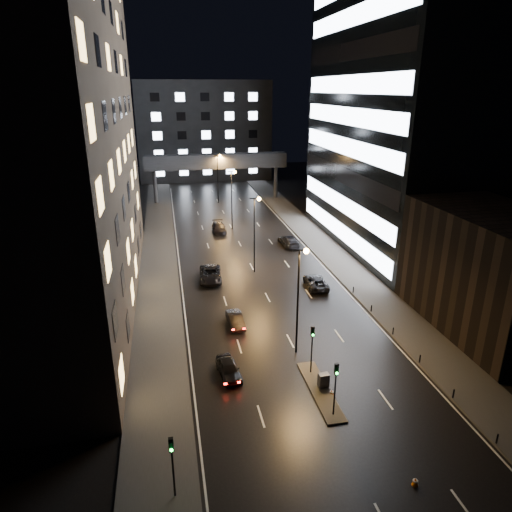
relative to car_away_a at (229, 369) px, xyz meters
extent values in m
plane|color=black|center=(6.63, 34.44, -0.69)|extent=(160.00, 160.00, 0.00)
cube|color=#383533|center=(-5.87, 29.44, -0.62)|extent=(5.00, 110.00, 0.15)
cube|color=#383533|center=(19.13, 29.44, -0.62)|extent=(5.00, 110.00, 0.15)
cube|color=#2D2319|center=(-15.87, 18.44, 19.31)|extent=(15.00, 48.00, 40.00)
cube|color=black|center=(26.63, 3.44, 5.31)|extent=(10.00, 18.00, 12.00)
cube|color=black|center=(31.63, 30.44, 21.81)|extent=(20.00, 36.00, 45.00)
cube|color=#333335|center=(6.63, 92.44, 11.81)|extent=(34.00, 14.00, 25.00)
cube|color=#333335|center=(6.63, 64.44, 7.81)|extent=(30.00, 3.00, 3.00)
cylinder|color=#333335|center=(-6.37, 64.44, 2.81)|extent=(0.80, 0.80, 7.00)
cylinder|color=#333335|center=(19.63, 64.44, 2.81)|extent=(0.80, 0.80, 7.00)
cube|color=#383533|center=(6.93, -3.56, -0.62)|extent=(1.60, 8.00, 0.15)
cylinder|color=black|center=(6.93, -1.06, 1.21)|extent=(0.12, 0.12, 3.50)
cube|color=black|center=(6.93, -1.06, 3.41)|extent=(0.28, 0.22, 0.90)
sphere|color=#0CFF33|center=(6.93, -1.20, 3.13)|extent=(0.18, 0.18, 0.18)
cylinder|color=black|center=(6.93, -6.56, 1.21)|extent=(0.12, 0.12, 3.50)
cube|color=black|center=(6.93, -6.56, 3.41)|extent=(0.28, 0.22, 0.90)
sphere|color=#0CFF33|center=(6.93, -6.70, 3.13)|extent=(0.18, 0.18, 0.18)
cylinder|color=black|center=(-4.87, -11.56, 1.06)|extent=(0.12, 0.12, 3.50)
cube|color=black|center=(-4.87, -11.56, 3.26)|extent=(0.28, 0.22, 0.90)
sphere|color=#0CFF33|center=(-4.87, -11.70, 2.98)|extent=(0.18, 0.18, 0.18)
cylinder|color=black|center=(16.83, -11.56, -0.24)|extent=(0.12, 0.12, 0.90)
cylinder|color=black|center=(16.83, -6.56, -0.24)|extent=(0.12, 0.12, 0.90)
cylinder|color=black|center=(16.83, -1.56, -0.24)|extent=(0.12, 0.12, 0.90)
cylinder|color=black|center=(16.83, 3.44, -0.24)|extent=(0.12, 0.12, 0.90)
cylinder|color=black|center=(16.83, 8.44, -0.24)|extent=(0.12, 0.12, 0.90)
cylinder|color=black|center=(16.83, 13.44, -0.24)|extent=(0.12, 0.12, 0.90)
cylinder|color=black|center=(6.63, 2.44, 4.31)|extent=(0.18, 0.18, 10.00)
cylinder|color=black|center=(6.63, 2.44, 9.31)|extent=(1.20, 0.12, 0.12)
sphere|color=#FF9E38|center=(7.23, 2.44, 9.21)|extent=(0.50, 0.50, 0.50)
cylinder|color=black|center=(6.63, 22.44, 4.31)|extent=(0.18, 0.18, 10.00)
cylinder|color=black|center=(6.63, 22.44, 9.31)|extent=(1.20, 0.12, 0.12)
sphere|color=#FF9E38|center=(7.23, 22.44, 9.21)|extent=(0.50, 0.50, 0.50)
cylinder|color=black|center=(6.63, 42.44, 4.31)|extent=(0.18, 0.18, 10.00)
cylinder|color=black|center=(6.63, 42.44, 9.31)|extent=(1.20, 0.12, 0.12)
sphere|color=#FF9E38|center=(7.23, 42.44, 9.21)|extent=(0.50, 0.50, 0.50)
cylinder|color=black|center=(6.63, 62.44, 4.31)|extent=(0.18, 0.18, 10.00)
cylinder|color=black|center=(6.63, 62.44, 9.31)|extent=(1.20, 0.12, 0.12)
sphere|color=#FF9E38|center=(7.23, 62.44, 9.21)|extent=(0.50, 0.50, 0.50)
imported|color=black|center=(0.00, 0.00, 0.00)|extent=(2.09, 4.22, 1.38)
imported|color=black|center=(1.90, 8.53, -0.04)|extent=(1.62, 4.04, 1.31)
imported|color=black|center=(0.61, 20.82, 0.12)|extent=(3.17, 6.06, 1.63)
imported|color=black|center=(4.22, 41.35, 0.08)|extent=(2.20, 5.30, 1.53)
imported|color=black|center=(13.04, 16.11, 0.03)|extent=(2.76, 5.33, 1.43)
imported|color=black|center=(13.92, 32.07, 0.10)|extent=(2.60, 5.59, 1.58)
cube|color=#474649|center=(7.33, -3.16, 0.03)|extent=(0.89, 0.64, 1.14)
cone|color=orange|center=(9.63, -13.56, -0.41)|extent=(0.46, 0.46, 0.56)
cone|color=orange|center=(7.66, -4.18, -0.45)|extent=(0.44, 0.44, 0.48)
camera|label=1|loc=(-4.16, -32.69, 22.26)|focal=32.00mm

